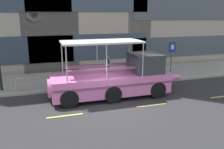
# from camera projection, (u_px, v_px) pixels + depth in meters

# --- Properties ---
(ground_plane) EXTENTS (120.00, 120.00, 0.00)m
(ground_plane) POSITION_uv_depth(u_px,v_px,m) (106.00, 104.00, 13.46)
(ground_plane) COLOR #2B2B2D
(sidewalk) EXTENTS (32.00, 4.80, 0.18)m
(sidewalk) POSITION_uv_depth(u_px,v_px,m) (86.00, 78.00, 18.61)
(sidewalk) COLOR gray
(sidewalk) RESTS_ON ground_plane
(curb_edge) EXTENTS (32.00, 0.18, 0.18)m
(curb_edge) POSITION_uv_depth(u_px,v_px,m) (93.00, 87.00, 16.31)
(curb_edge) COLOR #B2ADA3
(curb_edge) RESTS_ON ground_plane
(lane_centreline) EXTENTS (25.80, 0.12, 0.01)m
(lane_centreline) POSITION_uv_depth(u_px,v_px,m) (111.00, 110.00, 12.64)
(lane_centreline) COLOR #DBD64C
(lane_centreline) RESTS_ON ground_plane
(curb_guardrail) EXTENTS (11.46, 0.09, 0.83)m
(curb_guardrail) POSITION_uv_depth(u_px,v_px,m) (103.00, 76.00, 16.69)
(curb_guardrail) COLOR #9EA0A8
(curb_guardrail) RESTS_ON sidewalk
(parking_sign) EXTENTS (0.60, 0.12, 2.64)m
(parking_sign) POSITION_uv_depth(u_px,v_px,m) (172.00, 53.00, 18.57)
(parking_sign) COLOR #4C4F54
(parking_sign) RESTS_ON sidewalk
(duck_tour_boat) EXTENTS (8.78, 2.49, 3.42)m
(duck_tour_boat) POSITION_uv_depth(u_px,v_px,m) (118.00, 79.00, 14.64)
(duck_tour_boat) COLOR pink
(duck_tour_boat) RESTS_ON ground_plane
(pedestrian_near_bow) EXTENTS (0.23, 0.47, 1.67)m
(pedestrian_near_bow) POSITION_uv_depth(u_px,v_px,m) (134.00, 64.00, 18.24)
(pedestrian_near_bow) COLOR #47423D
(pedestrian_near_bow) RESTS_ON sidewalk
(pedestrian_mid_left) EXTENTS (0.39, 0.38, 1.78)m
(pedestrian_mid_left) POSITION_uv_depth(u_px,v_px,m) (108.00, 66.00, 17.36)
(pedestrian_mid_left) COLOR #1E2338
(pedestrian_mid_left) RESTS_ON sidewalk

